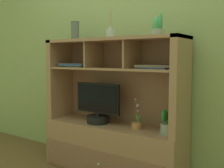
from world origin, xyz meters
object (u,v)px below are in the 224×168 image
at_px(magazine_stack_centre, 155,67).
at_px(diffuser_bottle, 111,33).
at_px(potted_orchid, 137,124).
at_px(magazine_stack_left, 77,65).
at_px(potted_fern, 169,125).
at_px(media_console, 112,131).
at_px(tv_monitor, 98,107).
at_px(potted_succulent, 157,27).
at_px(ceramic_vase, 75,31).

height_order(magazine_stack_centre, diffuser_bottle, diffuser_bottle).
distance_m(potted_orchid, magazine_stack_left, 0.87).
bearing_deg(diffuser_bottle, potted_fern, 2.77).
distance_m(media_console, potted_fern, 0.60).
bearing_deg(tv_monitor, potted_fern, 2.79).
distance_m(potted_fern, diffuser_bottle, 0.98).
bearing_deg(magazine_stack_left, tv_monitor, -1.44).
bearing_deg(potted_orchid, tv_monitor, -177.02).
bearing_deg(magazine_stack_centre, potted_fern, -13.88).
bearing_deg(media_console, magazine_stack_left, -175.57).
relative_size(potted_fern, potted_succulent, 1.09).
bearing_deg(potted_fern, ceramic_vase, -179.56).
height_order(diffuser_bottle, potted_succulent, diffuser_bottle).
bearing_deg(potted_orchid, media_console, 176.42).
relative_size(tv_monitor, ceramic_vase, 2.59).
distance_m(tv_monitor, ceramic_vase, 0.82).
xyz_separation_m(media_console, magazine_stack_centre, (0.43, 0.03, 0.63)).
bearing_deg(tv_monitor, ceramic_vase, 174.95).
relative_size(media_console, diffuser_bottle, 5.31).
distance_m(tv_monitor, diffuser_bottle, 0.72).
height_order(tv_monitor, diffuser_bottle, diffuser_bottle).
distance_m(tv_monitor, potted_succulent, 0.96).
height_order(potted_orchid, magazine_stack_left, magazine_stack_left).
bearing_deg(magazine_stack_left, media_console, 4.43).
bearing_deg(media_console, tv_monitor, -165.02).
bearing_deg(magazine_stack_left, ceramic_vase, 151.17).
relative_size(magazine_stack_left, magazine_stack_centre, 0.96).
xyz_separation_m(potted_succulent, ceramic_vase, (-0.92, -0.01, 0.02)).
bearing_deg(tv_monitor, magazine_stack_centre, 7.18).
xyz_separation_m(media_console, tv_monitor, (-0.15, -0.04, 0.23)).
bearing_deg(ceramic_vase, potted_fern, 0.44).
distance_m(media_console, potted_succulent, 1.07).
xyz_separation_m(potted_orchid, potted_fern, (0.30, 0.01, 0.03)).
bearing_deg(potted_orchid, ceramic_vase, 179.58).
bearing_deg(diffuser_bottle, potted_succulent, 3.57).
bearing_deg(potted_succulent, diffuser_bottle, -176.43).
xyz_separation_m(tv_monitor, potted_orchid, (0.43, 0.02, -0.12)).
distance_m(magazine_stack_centre, diffuser_bottle, 0.53).
distance_m(potted_fern, magazine_stack_centre, 0.51).
relative_size(potted_succulent, ceramic_vase, 0.99).
bearing_deg(magazine_stack_centre, ceramic_vase, -177.09).
height_order(tv_monitor, magazine_stack_left, magazine_stack_left).
bearing_deg(magazine_stack_left, magazine_stack_centre, 4.42).
distance_m(media_console, ceramic_vase, 1.09).
relative_size(magazine_stack_left, ceramic_vase, 1.67).
xyz_separation_m(media_console, diffuser_bottle, (0.00, -0.03, 0.93)).
distance_m(tv_monitor, magazine_stack_left, 0.49).
height_order(tv_monitor, potted_fern, tv_monitor).
distance_m(magazine_stack_centre, ceramic_vase, 0.96).
relative_size(potted_fern, magazine_stack_centre, 0.62).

